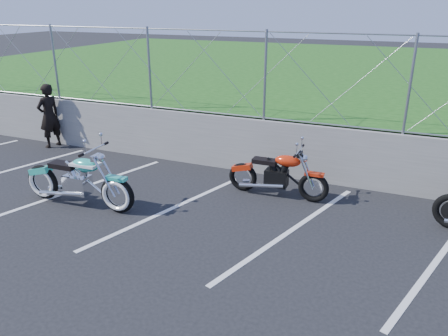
% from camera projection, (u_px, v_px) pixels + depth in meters
% --- Properties ---
extents(ground, '(90.00, 90.00, 0.00)m').
position_uv_depth(ground, '(149.00, 229.00, 7.87)').
color(ground, black).
rests_on(ground, ground).
extents(retaining_wall, '(30.00, 0.22, 1.30)m').
position_uv_depth(retaining_wall, '(224.00, 142.00, 10.66)').
color(retaining_wall, slate).
rests_on(retaining_wall, ground).
extents(grass_field, '(30.00, 20.00, 1.30)m').
position_uv_depth(grass_field, '(312.00, 80.00, 19.27)').
color(grass_field, '#1C4E14').
rests_on(grass_field, ground).
extents(chain_link_fence, '(28.00, 0.03, 2.00)m').
position_uv_depth(chain_link_fence, '(224.00, 73.00, 10.07)').
color(chain_link_fence, gray).
rests_on(chain_link_fence, retaining_wall).
extents(parking_lines, '(18.29, 4.31, 0.01)m').
position_uv_depth(parking_lines, '(231.00, 218.00, 8.30)').
color(parking_lines, silver).
rests_on(parking_lines, ground).
extents(cruiser_turquoise, '(2.54, 0.80, 1.26)m').
position_uv_depth(cruiser_turquoise, '(80.00, 182.00, 8.64)').
color(cruiser_turquoise, black).
rests_on(cruiser_turquoise, ground).
extents(naked_orange, '(2.16, 0.73, 1.07)m').
position_uv_depth(naked_orange, '(279.00, 176.00, 9.07)').
color(naked_orange, black).
rests_on(naked_orange, ground).
extents(person_standing, '(0.56, 0.73, 1.78)m').
position_uv_depth(person_standing, '(49.00, 116.00, 12.11)').
color(person_standing, black).
rests_on(person_standing, ground).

